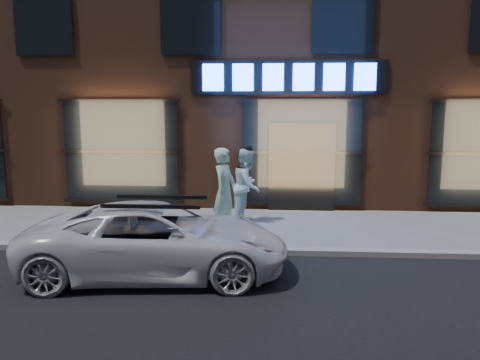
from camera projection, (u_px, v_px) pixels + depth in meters
name	position (u px, v px, depth m)	size (l,w,h in m)	color
ground	(313.00, 255.00, 9.06)	(90.00, 90.00, 0.00)	slate
curb	(314.00, 252.00, 9.05)	(60.00, 0.25, 0.12)	gray
storefront_building	(296.00, 38.00, 16.12)	(30.20, 8.28, 10.30)	#54301E
man_bowtie	(225.00, 191.00, 10.49)	(0.71, 0.46, 1.94)	#AAE0C6
man_cap	(247.00, 186.00, 11.47)	(0.89, 0.70, 1.84)	white
white_suv	(157.00, 240.00, 7.92)	(2.04, 4.42, 1.23)	silver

